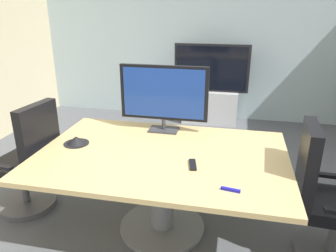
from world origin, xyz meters
TOP-DOWN VIEW (x-y plane):
  - ground_plane at (0.00, 0.00)m, footprint 7.20×7.20m
  - wall_back_glass_partition at (0.00, 3.10)m, footprint 5.90×0.10m
  - conference_table at (-0.07, -0.15)m, footprint 2.06×1.38m
  - office_chair_left at (-1.38, -0.11)m, footprint 0.62×0.60m
  - office_chair_right at (1.23, -0.19)m, footprint 0.61×0.59m
  - tv_monitor at (-0.17, 0.37)m, footprint 0.84×0.18m
  - wall_display_unit at (0.08, 2.74)m, footprint 1.20×0.36m
  - conference_phone at (-0.86, -0.11)m, footprint 0.22×0.22m
  - remote_control at (0.21, -0.31)m, footprint 0.08×0.18m
  - whiteboard_marker at (0.50, -0.61)m, footprint 0.13×0.04m

SIDE VIEW (x-z plane):
  - ground_plane at x=0.00m, z-range 0.00..0.00m
  - wall_display_unit at x=0.08m, z-range -0.21..1.10m
  - office_chair_left at x=-1.38m, z-range -0.09..1.00m
  - office_chair_right at x=1.23m, z-range -0.09..1.00m
  - conference_table at x=-0.07m, z-range 0.21..0.95m
  - remote_control at x=0.21m, z-range 0.74..0.76m
  - whiteboard_marker at x=0.50m, z-range 0.74..0.76m
  - conference_phone at x=-0.86m, z-range 0.74..0.81m
  - tv_monitor at x=-0.17m, z-range 0.79..1.42m
  - wall_back_glass_partition at x=0.00m, z-range 0.00..2.96m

